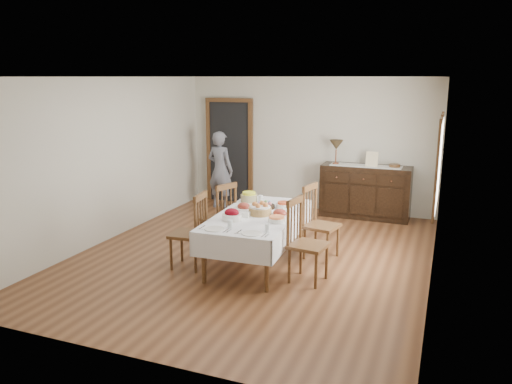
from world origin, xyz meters
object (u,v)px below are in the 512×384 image
(person, at_px, (220,167))
(table_lamp, at_px, (336,146))
(chair_left_near, at_px, (191,230))
(chair_right_near, at_px, (305,240))
(chair_left_far, at_px, (220,216))
(dining_table, at_px, (257,220))
(sideboard, at_px, (365,192))
(chair_right_far, at_px, (318,221))

(person, distance_m, table_lamp, 2.34)
(chair_left_near, xyz_separation_m, chair_right_near, (1.58, 0.12, 0.01))
(chair_left_far, relative_size, person, 0.63)
(chair_right_near, bearing_deg, dining_table, 73.44)
(chair_right_near, bearing_deg, chair_left_near, 102.09)
(sideboard, xyz_separation_m, person, (-2.84, -0.36, 0.34))
(chair_left_far, distance_m, chair_right_far, 1.50)
(dining_table, distance_m, chair_right_near, 0.87)
(sideboard, bearing_deg, table_lamp, -176.17)
(chair_right_far, distance_m, person, 3.29)
(chair_left_near, xyz_separation_m, chair_right_far, (1.53, 1.03, 0.01))
(chair_left_near, bearing_deg, chair_left_far, 171.50)
(chair_left_far, distance_m, table_lamp, 2.96)
(chair_left_near, height_order, table_lamp, table_lamp)
(sideboard, bearing_deg, person, -172.71)
(chair_left_near, distance_m, person, 3.27)
(chair_right_far, xyz_separation_m, person, (-2.55, 2.06, 0.29))
(chair_left_near, xyz_separation_m, person, (-1.02, 3.10, 0.29))
(dining_table, height_order, chair_right_near, chair_right_near)
(sideboard, height_order, table_lamp, table_lamp)
(sideboard, bearing_deg, chair_left_far, -124.20)
(dining_table, xyz_separation_m, chair_left_near, (-0.79, -0.48, -0.10))
(person, bearing_deg, chair_right_far, 151.42)
(chair_right_near, bearing_deg, sideboard, 3.59)
(chair_right_far, height_order, sideboard, chair_right_far)
(chair_right_far, bearing_deg, chair_right_near, -165.26)
(sideboard, bearing_deg, chair_right_near, -94.13)
(chair_right_near, distance_m, person, 3.96)
(dining_table, bearing_deg, chair_left_far, 151.41)
(dining_table, xyz_separation_m, person, (-1.81, 2.62, 0.19))
(chair_right_far, relative_size, table_lamp, 2.35)
(chair_right_near, height_order, table_lamp, table_lamp)
(chair_left_far, distance_m, person, 2.51)
(dining_table, relative_size, sideboard, 1.31)
(dining_table, bearing_deg, chair_left_near, -151.39)
(dining_table, bearing_deg, table_lamp, 78.73)
(chair_right_near, height_order, chair_right_far, chair_right_near)
(chair_left_far, height_order, sideboard, chair_left_far)
(table_lamp, bearing_deg, chair_right_far, -83.20)
(chair_left_near, xyz_separation_m, chair_left_far, (0.04, 0.84, -0.01))
(chair_left_near, bearing_deg, table_lamp, 154.31)
(chair_left_far, relative_size, chair_right_near, 0.96)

